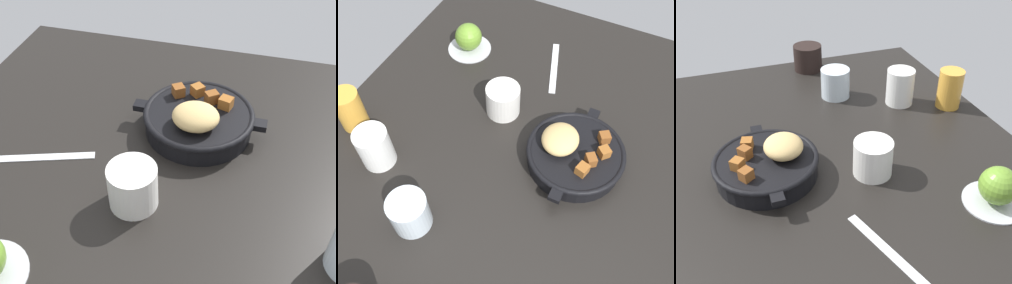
{
  "view_description": "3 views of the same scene",
  "coord_description": "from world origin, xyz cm",
  "views": [
    {
      "loc": [
        -8.77,
        48.6,
        52.92
      ],
      "look_at": [
        4.49,
        -0.92,
        6.27
      ],
      "focal_mm": 45.38,
      "sensor_mm": 36.0,
      "label": 1
    },
    {
      "loc": [
        -45.92,
        -19.54,
        71.62
      ],
      "look_at": [
        -3.12,
        1.47,
        4.71
      ],
      "focal_mm": 42.0,
      "sensor_mm": 36.0,
      "label": 2
    },
    {
      "loc": [
        62.69,
        -17.89,
        50.13
      ],
      "look_at": [
        4.07,
        2.9,
        6.12
      ],
      "focal_mm": 41.28,
      "sensor_mm": 36.0,
      "label": 3
    }
  ],
  "objects": [
    {
      "name": "red_apple",
      "position": [
        23.26,
        25.33,
        4.11
      ],
      "size": [
        7.03,
        7.03,
        7.03
      ],
      "primitive_type": "sphere",
      "color": "olive",
      "rests_on": "saucer_plate"
    },
    {
      "name": "ground_plane",
      "position": [
        0.0,
        0.0,
        -1.2
      ],
      "size": [
        101.92,
        86.51,
        2.4
      ],
      "primitive_type": "cube",
      "color": "black"
    },
    {
      "name": "juice_glass_amber",
      "position": [
        -10.56,
        36.44,
        4.9
      ],
      "size": [
        6.13,
        6.13,
        9.8
      ],
      "primitive_type": "cylinder",
      "color": "gold",
      "rests_on": "ground_plane"
    },
    {
      "name": "butter_knife",
      "position": [
        26.59,
        2.16,
        0.18
      ],
      "size": [
        17.68,
        7.23,
        0.36
      ],
      "primitive_type": "cube",
      "rotation": [
        0.0,
        0.0,
        0.32
      ],
      "color": "silver",
      "rests_on": "ground_plane"
    },
    {
      "name": "white_creamer_pitcher",
      "position": [
        -16.27,
        25.37,
        4.59
      ],
      "size": [
        7.03,
        7.03,
        9.18
      ],
      "primitive_type": "cylinder",
      "color": "white",
      "rests_on": "ground_plane"
    },
    {
      "name": "saucer_plate",
      "position": [
        23.26,
        25.33,
        0.3
      ],
      "size": [
        11.5,
        11.5,
        0.6
      ],
      "primitive_type": "cylinder",
      "color": "#B7BABF",
      "rests_on": "ground_plane"
    },
    {
      "name": "water_glass_short",
      "position": [
        -25.22,
        10.84,
        3.88
      ],
      "size": [
        7.62,
        7.62,
        7.76
      ],
      "primitive_type": "cylinder",
      "color": "silver",
      "rests_on": "ground_plane"
    },
    {
      "name": "cast_iron_skillet",
      "position": [
        1.64,
        -12.12,
        2.94
      ],
      "size": [
        25.06,
        20.8,
        8.11
      ],
      "color": "black",
      "rests_on": "ground_plane"
    },
    {
      "name": "ceramic_mug_white",
      "position": [
        7.84,
        7.62,
        3.68
      ],
      "size": [
        7.84,
        7.84,
        7.37
      ],
      "primitive_type": "cylinder",
      "color": "silver",
      "rests_on": "ground_plane"
    }
  ]
}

